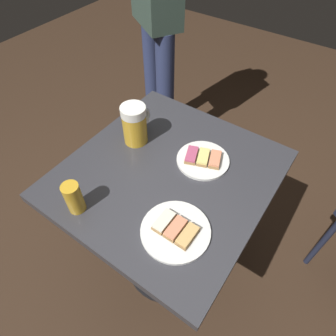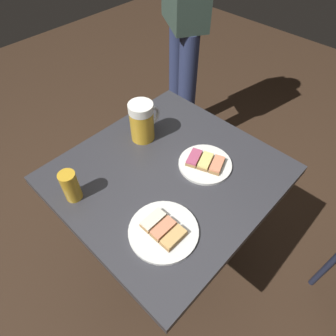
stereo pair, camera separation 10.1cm
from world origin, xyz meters
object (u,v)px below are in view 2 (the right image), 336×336
Objects in this scene: plate_far at (163,230)px; beer_mug at (143,121)px; beer_glass_small at (71,186)px; plate_near at (205,163)px; patron_standing at (185,1)px.

plate_far is 1.34× the size of beer_mug.
beer_glass_small is (0.11, -0.30, 0.05)m from plate_far.
plate_near is 1.22× the size of beer_mug.
patron_standing is (-0.96, -0.77, 0.20)m from plate_far.
plate_near is at bearing 151.35° from beer_glass_small.
patron_standing reaches higher than beer_glass_small.
plate_near is 0.31m from plate_far.
beer_glass_small is at bearing -34.31° from patron_standing.
beer_mug is at bearing -172.39° from beer_glass_small.
plate_far is 0.13× the size of patron_standing.
plate_far is at bearing -19.30° from patron_standing.
patron_standing is (-0.71, -0.43, 0.13)m from beer_mug.
beer_glass_small is at bearing -28.65° from plate_near.
patron_standing is at bearing -141.03° from plate_far.
beer_mug reaches higher than beer_glass_small.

